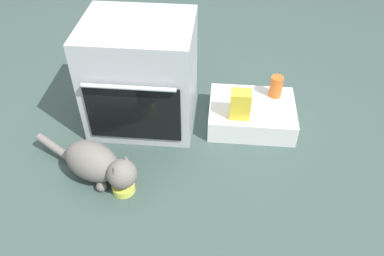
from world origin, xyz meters
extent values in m
plane|color=#384C47|center=(0.00, 0.00, 0.00)|extent=(8.00, 8.00, 0.00)
cube|color=#B7BABF|center=(-0.04, 0.46, 0.33)|extent=(0.63, 0.53, 0.67)
cube|color=black|center=(-0.04, 0.19, 0.25)|extent=(0.54, 0.01, 0.37)
cylinder|color=silver|center=(-0.04, 0.16, 0.45)|extent=(0.51, 0.02, 0.02)
cube|color=white|center=(0.65, 0.47, 0.07)|extent=(0.53, 0.42, 0.15)
cylinder|color=#D1D14C|center=(-0.05, -0.16, 0.02)|extent=(0.12, 0.12, 0.04)
sphere|color=brown|center=(-0.05, -0.16, 0.04)|extent=(0.07, 0.07, 0.07)
ellipsoid|color=slate|center=(-0.23, -0.07, 0.12)|extent=(0.39, 0.33, 0.21)
sphere|color=slate|center=(-0.04, -0.16, 0.14)|extent=(0.16, 0.16, 0.16)
cone|color=slate|center=(-0.02, -0.12, 0.20)|extent=(0.06, 0.06, 0.07)
cone|color=slate|center=(-0.06, -0.20, 0.20)|extent=(0.06, 0.06, 0.07)
cylinder|color=slate|center=(-0.48, 0.05, 0.07)|extent=(0.28, 0.16, 0.12)
sphere|color=slate|center=(-0.11, -0.06, 0.03)|extent=(0.06, 0.06, 0.06)
sphere|color=slate|center=(-0.16, -0.16, 0.03)|extent=(0.06, 0.06, 0.06)
cube|color=yellow|center=(0.57, 0.35, 0.24)|extent=(0.12, 0.09, 0.18)
cylinder|color=#D16023|center=(0.79, 0.58, 0.22)|extent=(0.08, 0.08, 0.14)
camera|label=1|loc=(0.45, -1.47, 1.67)|focal=36.68mm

